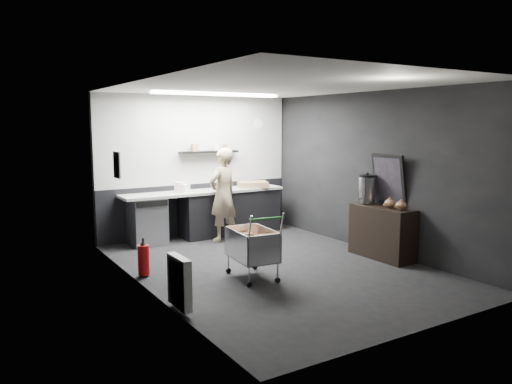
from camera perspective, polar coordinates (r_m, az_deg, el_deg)
floor at (r=7.65m, az=2.23°, el=-8.59°), size 5.50×5.50×0.00m
ceiling at (r=7.36m, az=2.34°, el=12.03°), size 5.50×5.50×0.00m
wall_back at (r=9.77m, az=-6.77°, el=3.01°), size 5.50×0.00×5.50m
wall_front at (r=5.35m, az=18.99°, el=-1.30°), size 5.50×0.00×5.50m
wall_left at (r=6.49m, az=-12.53°, el=0.47°), size 0.00×5.50×5.50m
wall_right at (r=8.65m, az=13.34°, el=2.24°), size 0.00×5.50×5.50m
kitchen_wall_panel at (r=9.73m, az=-6.77°, el=5.94°), size 3.95×0.02×1.70m
dado_panel at (r=9.86m, az=-6.64°, el=-1.93°), size 3.95×0.02×1.00m
floating_shelf at (r=9.72m, az=-5.40°, el=4.60°), size 1.20×0.22×0.04m
wall_clock at (r=10.38m, az=0.31°, el=7.76°), size 0.20×0.03×0.20m
poster at (r=7.71m, az=-15.63°, el=3.00°), size 0.02×0.30×0.40m
poster_red_band at (r=7.70m, az=-15.61°, el=3.52°), size 0.02×0.22×0.10m
radiator at (r=5.90m, az=-8.75°, el=-10.12°), size 0.10×0.50×0.60m
ceiling_strip at (r=8.95m, az=-4.43°, el=11.06°), size 2.40×0.20×0.04m
prep_counter at (r=9.65m, az=-5.13°, el=-2.38°), size 3.20×0.61×0.90m
person at (r=9.20m, az=-3.79°, el=-0.31°), size 0.72×0.58×1.72m
shopping_cart at (r=7.02m, az=-0.46°, el=-6.30°), size 0.59×0.90×0.94m
sideboard at (r=8.33m, az=14.15°, el=-3.67°), size 0.48×1.12×1.67m
fire_extinguisher at (r=7.30m, az=-12.73°, el=-7.46°), size 0.16×0.16×0.53m
cardboard_box at (r=9.97m, az=-0.38°, el=0.88°), size 0.69×0.61×0.11m
pink_tub at (r=9.30m, az=-8.75°, el=0.53°), size 0.19×0.19×0.19m
white_container at (r=9.29m, az=-8.19°, el=0.41°), size 0.20×0.18×0.15m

